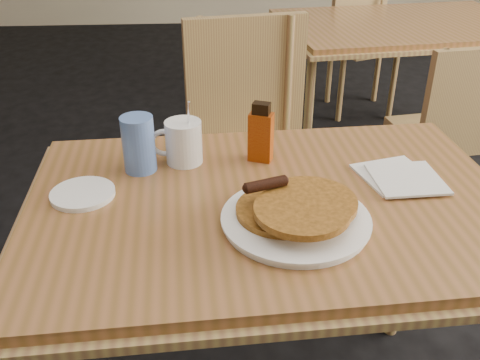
# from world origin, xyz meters

# --- Properties ---
(main_table) EXTENTS (1.20, 0.84, 0.75)m
(main_table) POSITION_xyz_m (0.02, 0.08, 0.71)
(main_table) COLOR #935B34
(main_table) RESTS_ON floor
(neighbor_table) EXTENTS (1.39, 1.02, 0.75)m
(neighbor_table) POSITION_xyz_m (0.92, 1.76, 0.71)
(neighbor_table) COLOR #935B34
(neighbor_table) RESTS_ON floor
(chair_main_far) EXTENTS (0.51, 0.52, 0.98)m
(chair_main_far) POSITION_xyz_m (0.02, 0.80, 0.59)
(chair_main_far) COLOR tan
(chair_main_far) RESTS_ON floor
(chair_neighbor_far) EXTENTS (0.54, 0.55, 0.92)m
(chair_neighbor_far) POSITION_xyz_m (0.91, 2.50, 0.55)
(chair_neighbor_far) COLOR tan
(chair_neighbor_far) RESTS_ON floor
(chair_neighbor_near) EXTENTS (0.43, 0.43, 0.84)m
(chair_neighbor_near) POSITION_xyz_m (0.92, 1.05, 0.50)
(chair_neighbor_near) COLOR tan
(chair_neighbor_near) RESTS_ON floor
(pancake_plate) EXTENTS (0.32, 0.32, 0.09)m
(pancake_plate) POSITION_xyz_m (0.06, -0.03, 0.77)
(pancake_plate) COLOR white
(pancake_plate) RESTS_ON main_table
(coffee_mug) EXTENTS (0.13, 0.09, 0.18)m
(coffee_mug) POSITION_xyz_m (-0.19, 0.28, 0.81)
(coffee_mug) COLOR white
(coffee_mug) RESTS_ON main_table
(syrup_bottle) EXTENTS (0.07, 0.06, 0.16)m
(syrup_bottle) POSITION_xyz_m (0.01, 0.27, 0.82)
(syrup_bottle) COLOR maroon
(syrup_bottle) RESTS_ON main_table
(napkin_stack) EXTENTS (0.20, 0.21, 0.01)m
(napkin_stack) POSITION_xyz_m (0.34, 0.15, 0.76)
(napkin_stack) COLOR white
(napkin_stack) RESTS_ON main_table
(blue_tumbler) EXTENTS (0.09, 0.09, 0.14)m
(blue_tumbler) POSITION_xyz_m (-0.29, 0.24, 0.82)
(blue_tumbler) COLOR #5276C2
(blue_tumbler) RESTS_ON main_table
(side_saucer) EXTENTS (0.17, 0.17, 0.01)m
(side_saucer) POSITION_xyz_m (-0.42, 0.12, 0.76)
(side_saucer) COLOR white
(side_saucer) RESTS_ON main_table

